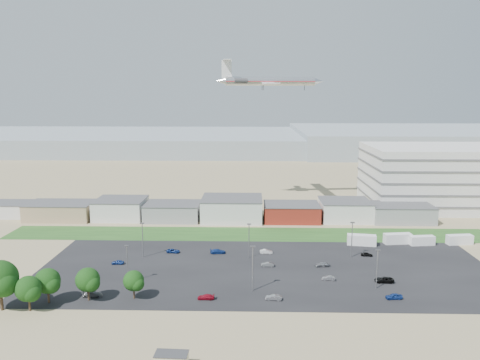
{
  "coord_description": "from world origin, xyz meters",
  "views": [
    {
      "loc": [
        1.3,
        -98.0,
        45.23
      ],
      "look_at": [
        -1.78,
        22.0,
        23.69
      ],
      "focal_mm": 35.0,
      "sensor_mm": 36.0,
      "label": 1
    }
  ],
  "objects_px": {
    "parked_car_5": "(118,262)",
    "parked_car_11": "(266,251)",
    "parked_car_10": "(92,294)",
    "tree_far_left": "(0,282)",
    "airliner": "(270,81)",
    "parked_car_7": "(268,264)",
    "parked_car_12": "(322,265)",
    "parked_car_2": "(394,296)",
    "parked_car_9": "(173,251)",
    "parked_car_0": "(384,280)",
    "parked_car_3": "(206,297)",
    "parked_car_1": "(328,278)",
    "box_trailer_a": "(362,240)",
    "parked_car_13": "(274,297)",
    "parked_car_8": "(367,254)",
    "parked_car_6": "(218,251)"
  },
  "relations": [
    {
      "from": "airliner",
      "to": "parked_car_3",
      "type": "distance_m",
      "value": 111.97
    },
    {
      "from": "parked_car_11",
      "to": "parked_car_12",
      "type": "bearing_deg",
      "value": -124.65
    },
    {
      "from": "parked_car_5",
      "to": "parked_car_11",
      "type": "height_order",
      "value": "parked_car_11"
    },
    {
      "from": "parked_car_1",
      "to": "parked_car_7",
      "type": "distance_m",
      "value": 17.52
    },
    {
      "from": "parked_car_10",
      "to": "parked_car_13",
      "type": "bearing_deg",
      "value": -94.89
    },
    {
      "from": "airliner",
      "to": "parked_car_3",
      "type": "bearing_deg",
      "value": -106.87
    },
    {
      "from": "parked_car_1",
      "to": "parked_car_5",
      "type": "bearing_deg",
      "value": -94.58
    },
    {
      "from": "parked_car_10",
      "to": "parked_car_1",
      "type": "bearing_deg",
      "value": -82.6
    },
    {
      "from": "parked_car_0",
      "to": "parked_car_2",
      "type": "bearing_deg",
      "value": -0.79
    },
    {
      "from": "parked_car_0",
      "to": "parked_car_13",
      "type": "relative_size",
      "value": 1.29
    },
    {
      "from": "parked_car_10",
      "to": "parked_car_12",
      "type": "bearing_deg",
      "value": -73.41
    },
    {
      "from": "airliner",
      "to": "parked_car_11",
      "type": "distance_m",
      "value": 83.78
    },
    {
      "from": "parked_car_9",
      "to": "parked_car_11",
      "type": "xyz_separation_m",
      "value": [
        27.27,
        -0.03,
        0.07
      ]
    },
    {
      "from": "parked_car_6",
      "to": "parked_car_7",
      "type": "relative_size",
      "value": 1.28
    },
    {
      "from": "parked_car_2",
      "to": "parked_car_13",
      "type": "height_order",
      "value": "parked_car_2"
    },
    {
      "from": "parked_car_3",
      "to": "parked_car_13",
      "type": "relative_size",
      "value": 1.06
    },
    {
      "from": "parked_car_1",
      "to": "box_trailer_a",
      "type": "bearing_deg",
      "value": 158.24
    },
    {
      "from": "parked_car_6",
      "to": "parked_car_7",
      "type": "xyz_separation_m",
      "value": [
        14.18,
        -10.23,
        -0.07
      ]
    },
    {
      "from": "airliner",
      "to": "parked_car_12",
      "type": "bearing_deg",
      "value": -88.08
    },
    {
      "from": "box_trailer_a",
      "to": "parked_car_5",
      "type": "bearing_deg",
      "value": -155.98
    },
    {
      "from": "tree_far_left",
      "to": "parked_car_9",
      "type": "xyz_separation_m",
      "value": [
        30.54,
        38.14,
        -5.72
      ]
    },
    {
      "from": "parked_car_1",
      "to": "parked_car_13",
      "type": "relative_size",
      "value": 0.9
    },
    {
      "from": "parked_car_12",
      "to": "parked_car_13",
      "type": "distance_m",
      "value": 25.57
    },
    {
      "from": "airliner",
      "to": "parked_car_7",
      "type": "bearing_deg",
      "value": -98.94
    },
    {
      "from": "parked_car_9",
      "to": "parked_car_2",
      "type": "bearing_deg",
      "value": -111.87
    },
    {
      "from": "parked_car_0",
      "to": "parked_car_3",
      "type": "bearing_deg",
      "value": -73.89
    },
    {
      "from": "parked_car_3",
      "to": "parked_car_13",
      "type": "xyz_separation_m",
      "value": [
        15.28,
        -0.0,
        0.04
      ]
    },
    {
      "from": "airliner",
      "to": "parked_car_0",
      "type": "distance_m",
      "value": 104.11
    },
    {
      "from": "tree_far_left",
      "to": "parked_car_7",
      "type": "distance_m",
      "value": 64.35
    },
    {
      "from": "parked_car_2",
      "to": "parked_car_9",
      "type": "distance_m",
      "value": 63.08
    },
    {
      "from": "parked_car_11",
      "to": "parked_car_5",
      "type": "bearing_deg",
      "value": 103.69
    },
    {
      "from": "parked_car_1",
      "to": "parked_car_7",
      "type": "relative_size",
      "value": 0.94
    },
    {
      "from": "parked_car_1",
      "to": "parked_car_7",
      "type": "height_order",
      "value": "parked_car_7"
    },
    {
      "from": "parked_car_10",
      "to": "tree_far_left",
      "type": "bearing_deg",
      "value": 109.07
    },
    {
      "from": "box_trailer_a",
      "to": "parked_car_11",
      "type": "distance_m",
      "value": 30.87
    },
    {
      "from": "parked_car_8",
      "to": "parked_car_11",
      "type": "height_order",
      "value": "parked_car_11"
    },
    {
      "from": "box_trailer_a",
      "to": "parked_car_8",
      "type": "xyz_separation_m",
      "value": [
        -0.8,
        -10.17,
        -1.06
      ]
    },
    {
      "from": "tree_far_left",
      "to": "parked_car_9",
      "type": "height_order",
      "value": "tree_far_left"
    },
    {
      "from": "box_trailer_a",
      "to": "airliner",
      "type": "bearing_deg",
      "value": 123.85
    },
    {
      "from": "parked_car_2",
      "to": "parked_car_8",
      "type": "bearing_deg",
      "value": 173.46
    },
    {
      "from": "airliner",
      "to": "parked_car_8",
      "type": "xyz_separation_m",
      "value": [
        25.66,
        -68.08,
        -50.82
      ]
    },
    {
      "from": "parked_car_5",
      "to": "parked_car_7",
      "type": "relative_size",
      "value": 0.96
    },
    {
      "from": "parked_car_8",
      "to": "parked_car_12",
      "type": "relative_size",
      "value": 0.89
    },
    {
      "from": "parked_car_8",
      "to": "parked_car_11",
      "type": "bearing_deg",
      "value": 93.54
    },
    {
      "from": "parked_car_10",
      "to": "parked_car_9",
      "type": "bearing_deg",
      "value": -27.32
    },
    {
      "from": "parked_car_12",
      "to": "parked_car_0",
      "type": "bearing_deg",
      "value": 50.35
    },
    {
      "from": "airliner",
      "to": "parked_car_0",
      "type": "xyz_separation_m",
      "value": [
        25.29,
        -87.32,
        -50.74
      ]
    },
    {
      "from": "parked_car_3",
      "to": "parked_car_13",
      "type": "bearing_deg",
      "value": 91.34
    },
    {
      "from": "airliner",
      "to": "parked_car_7",
      "type": "relative_size",
      "value": 12.98
    },
    {
      "from": "tree_far_left",
      "to": "parked_car_2",
      "type": "height_order",
      "value": "tree_far_left"
    }
  ]
}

